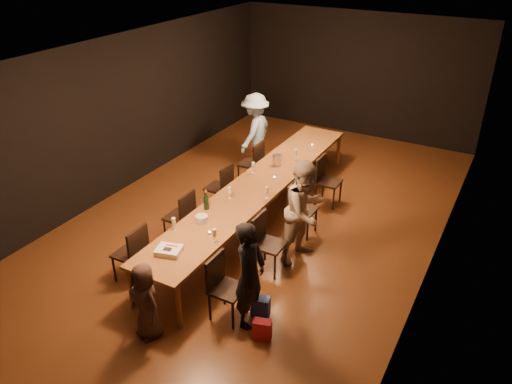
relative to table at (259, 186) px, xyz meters
The scene contains 30 objects.
ground 0.70m from the table, ahead, with size 10.00×10.00×0.00m, color #3F1E0F.
room_shell 1.38m from the table, ahead, with size 6.04×10.04×3.02m.
table is the anchor object (origin of this frame).
chair_right_0 2.56m from the table, 70.50° to the right, with size 0.42×0.42×0.93m, color black, non-canonical shape.
chair_right_1 1.49m from the table, 54.69° to the right, with size 0.42×0.42×0.93m, color black, non-canonical shape.
chair_right_2 0.88m from the table, ahead, with size 0.42×0.42×0.93m, color black, non-canonical shape.
chair_right_3 1.49m from the table, 54.69° to the left, with size 0.42×0.42×0.93m, color black, non-canonical shape.
chair_left_0 2.56m from the table, 109.50° to the right, with size 0.42×0.42×0.93m, color black, non-canonical shape.
chair_left_1 1.49m from the table, 125.31° to the right, with size 0.42×0.42×0.93m, color black, non-canonical shape.
chair_left_2 0.88m from the table, behind, with size 0.42×0.42×0.93m, color black, non-canonical shape.
chair_left_3 1.49m from the table, 125.31° to the left, with size 0.42×0.42×0.93m, color black, non-canonical shape.
woman_birthday 2.60m from the table, 63.76° to the right, with size 0.56×0.36×1.52m, color black.
woman_tan 1.32m from the table, 28.49° to the right, with size 0.81×0.63×1.67m, color tan.
man_blue 2.28m from the table, 120.79° to the left, with size 1.07×0.62×1.66m, color #94BDE4.
child 3.19m from the table, 87.82° to the right, with size 0.53×0.34×1.08m, color #3F2C23.
gift_bag_red 2.98m from the table, 60.36° to the right, with size 0.24×0.13×0.28m, color red.
gift_bag_blue 2.56m from the table, 60.52° to the right, with size 0.23×0.16×0.29m, color #23419B.
birthday_cake 2.44m from the table, 91.62° to the right, with size 0.40×0.35×0.08m.
plate_stack 1.55m from the table, 95.28° to the right, with size 0.19×0.19×0.10m, color silver.
champagne_bottle 1.24m from the table, 104.17° to the right, with size 0.08×0.08×0.34m, color black, non-canonical shape.
ice_bucket 0.85m from the table, 94.85° to the left, with size 0.18×0.18×0.20m, color silver.
wineglass_0 1.97m from the table, 100.60° to the right, with size 0.06×0.06×0.21m, color beige, non-canonical shape.
wineglass_1 1.93m from the table, 80.28° to the right, with size 0.06×0.06×0.21m, color beige, non-canonical shape.
wineglass_2 0.74m from the table, 102.24° to the right, with size 0.06×0.06×0.21m, color silver, non-canonical shape.
wineglass_3 0.57m from the table, 48.02° to the right, with size 0.06×0.06×0.21m, color beige, non-canonical shape.
wineglass_4 0.46m from the table, 132.46° to the left, with size 0.06×0.06×0.21m, color silver, non-canonical shape.
wineglass_5 1.25m from the table, 84.07° to the left, with size 0.06×0.06×0.21m, color silver, non-canonical shape.
tealight_near 1.77m from the table, 85.14° to the right, with size 0.05×0.05×0.03m, color #B2B7B2.
tealight_mid 0.34m from the table, 63.55° to the left, with size 0.05×0.05×0.03m, color #B2B7B2.
tealight_far 1.99m from the table, 85.68° to the left, with size 0.05×0.05×0.03m, color #B2B7B2.
Camera 1 is at (3.71, -6.78, 4.71)m, focal length 35.00 mm.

